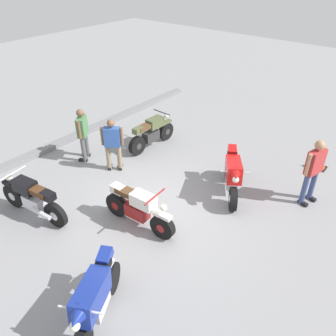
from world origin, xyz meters
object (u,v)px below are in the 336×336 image
(motorcycle_blue_sportbike, at_px, (95,299))
(person_in_red_shirt, at_px, (314,168))
(motorcycle_red_sportbike, at_px, (232,174))
(motorcycle_black_cruiser, at_px, (32,198))
(motorcycle_olive_vintage, at_px, (152,133))
(person_in_green_shirt, at_px, (83,132))
(traffic_cone, at_px, (322,160))
(motorcycle_cream_vintage, at_px, (138,208))
(person_in_blue_shirt, at_px, (113,142))

(motorcycle_blue_sportbike, bearing_deg, person_in_red_shirt, 135.81)
(motorcycle_red_sportbike, xyz_separation_m, motorcycle_black_cruiser, (-3.79, 3.18, -0.07))
(motorcycle_olive_vintage, xyz_separation_m, motorcycle_blue_sportbike, (-5.27, -3.42, 0.11))
(person_in_green_shirt, xyz_separation_m, traffic_cone, (4.03, -5.78, -0.66))
(person_in_green_shirt, bearing_deg, motorcycle_cream_vintage, 125.90)
(motorcycle_blue_sportbike, bearing_deg, motorcycle_cream_vintage, 178.18)
(person_in_green_shirt, distance_m, person_in_blue_shirt, 1.15)
(motorcycle_blue_sportbike, relative_size, motorcycle_black_cruiser, 0.86)
(person_in_red_shirt, xyz_separation_m, person_in_blue_shirt, (-2.07, 4.89, -0.11))
(person_in_green_shirt, bearing_deg, person_in_red_shirt, 165.18)
(motorcycle_olive_vintage, relative_size, motorcycle_cream_vintage, 1.00)
(person_in_red_shirt, distance_m, traffic_cone, 1.99)
(motorcycle_blue_sportbike, bearing_deg, person_in_green_shirt, -156.03)
(person_in_blue_shirt, xyz_separation_m, traffic_cone, (3.90, -4.64, -0.64))
(motorcycle_blue_sportbike, bearing_deg, motorcycle_olive_vintage, -175.75)
(motorcycle_black_cruiser, distance_m, person_in_blue_shirt, 2.66)
(motorcycle_cream_vintage, bearing_deg, person_in_green_shirt, 156.87)
(motorcycle_black_cruiser, bearing_deg, person_in_green_shirt, -73.62)
(motorcycle_cream_vintage, xyz_separation_m, traffic_cone, (5.19, -2.45, -0.23))
(motorcycle_blue_sportbike, xyz_separation_m, person_in_blue_shirt, (3.54, 3.34, 0.31))
(traffic_cone, bearing_deg, motorcycle_cream_vintage, 154.75)
(motorcycle_black_cruiser, bearing_deg, motorcycle_red_sportbike, -138.78)
(motorcycle_cream_vintage, bearing_deg, person_in_blue_shirt, 145.54)
(motorcycle_red_sportbike, distance_m, person_in_green_shirt, 4.55)
(motorcycle_cream_vintage, relative_size, person_in_green_shirt, 1.20)
(motorcycle_olive_vintage, bearing_deg, person_in_green_shirt, 152.59)
(motorcycle_black_cruiser, distance_m, traffic_cone, 8.00)
(motorcycle_olive_vintage, relative_size, traffic_cone, 3.69)
(motorcycle_olive_vintage, bearing_deg, traffic_cone, -63.31)
(motorcycle_blue_sportbike, height_order, person_in_blue_shirt, person_in_blue_shirt)
(motorcycle_olive_vintage, height_order, motorcycle_blue_sportbike, motorcycle_blue_sportbike)
(person_in_red_shirt, bearing_deg, person_in_blue_shirt, -142.01)
(motorcycle_olive_vintage, bearing_deg, motorcycle_red_sportbike, -97.81)
(motorcycle_red_sportbike, xyz_separation_m, person_in_red_shirt, (0.92, -1.67, 0.42))
(motorcycle_red_sportbike, distance_m, motorcycle_cream_vintage, 2.65)
(motorcycle_olive_vintage, height_order, person_in_blue_shirt, person_in_blue_shirt)
(motorcycle_blue_sportbike, distance_m, motorcycle_cream_vintage, 2.52)
(person_in_red_shirt, relative_size, person_in_green_shirt, 1.08)
(motorcycle_black_cruiser, relative_size, person_in_green_shirt, 1.28)
(motorcycle_olive_vintage, relative_size, motorcycle_black_cruiser, 0.94)
(motorcycle_cream_vintage, bearing_deg, motorcycle_red_sportbike, 63.40)
(motorcycle_red_sportbike, relative_size, person_in_red_shirt, 0.98)
(motorcycle_olive_vintage, xyz_separation_m, traffic_cone, (2.17, -4.73, -0.23))
(motorcycle_blue_sportbike, bearing_deg, traffic_cone, 141.27)
(motorcycle_blue_sportbike, distance_m, motorcycle_black_cruiser, 3.43)
(motorcycle_red_sportbike, distance_m, person_in_blue_shirt, 3.43)
(traffic_cone, bearing_deg, motorcycle_blue_sportbike, 170.04)
(motorcycle_black_cruiser, relative_size, motorcycle_cream_vintage, 1.07)
(person_in_blue_shirt, bearing_deg, motorcycle_cream_vintage, -159.34)
(motorcycle_olive_vintage, height_order, person_in_red_shirt, person_in_red_shirt)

